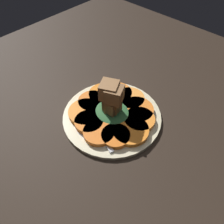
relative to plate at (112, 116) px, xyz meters
The scene contains 15 objects.
table_slab 1.52cm from the plate, ahead, with size 120.00×120.00×2.00cm, color black.
plate is the anchor object (origin of this frame).
carrot_slice_0 6.71cm from the plate, 109.62° to the right, with size 7.35×7.35×1.25cm, color orange.
carrot_slice_1 7.06cm from the plate, 73.75° to the right, with size 7.88×7.88×1.25cm, color orange.
carrot_slice_2 7.46cm from the plate, 40.11° to the right, with size 7.03×7.03×1.25cm, color orange.
carrot_slice_3 7.32cm from the plate, ahead, with size 9.15×9.15×1.25cm, color orange.
carrot_slice_4 7.47cm from the plate, 25.27° to the left, with size 7.97×7.97×1.25cm, color orange.
carrot_slice_5 6.70cm from the plate, 52.07° to the left, with size 9.08×9.08×1.25cm, color orange.
carrot_slice_6 7.26cm from the plate, 91.33° to the left, with size 8.31×8.31×1.25cm, color #F99539.
carrot_slice_7 7.53cm from the plate, 122.24° to the left, with size 8.55×8.55×1.25cm, color orange.
carrot_slice_8 7.31cm from the plate, 150.34° to the left, with size 8.89×8.89×1.25cm, color orange.
carrot_slice_9 6.86cm from the plate, behind, with size 7.88×7.88×1.25cm, color orange.
carrot_slice_10 6.97cm from the plate, 138.82° to the right, with size 9.28×9.28×1.25cm, color orange.
center_pile 4.60cm from the plate, 77.61° to the right, with size 9.98×8.98×10.21cm.
fork 5.50cm from the plate, 106.37° to the right, with size 18.53×7.71×0.40cm.
Camera 1 is at (25.72, -27.53, 46.88)cm, focal length 35.00 mm.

